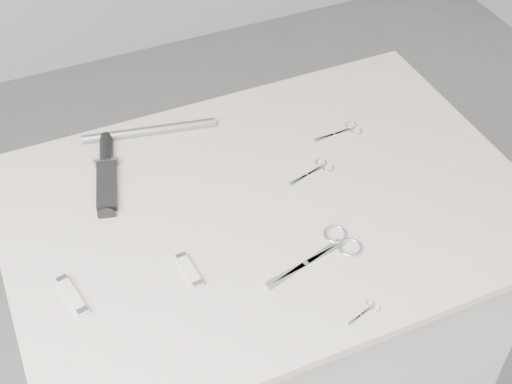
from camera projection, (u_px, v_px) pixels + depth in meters
name	position (u px, v px, depth m)	size (l,w,h in m)	color
plinth	(266.00, 341.00, 1.70)	(0.90, 0.60, 0.90)	beige
display_board	(268.00, 206.00, 1.38)	(1.00, 0.70, 0.02)	beige
large_shears	(330.00, 249.00, 1.28)	(0.20, 0.10, 0.01)	silver
embroidery_scissors_a	(345.00, 131.00, 1.52)	(0.11, 0.05, 0.00)	silver
embroidery_scissors_b	(316.00, 170.00, 1.43)	(0.10, 0.05, 0.00)	silver
tiny_scissors	(366.00, 311.00, 1.19)	(0.07, 0.04, 0.00)	silver
sheathed_knife	(106.00, 169.00, 1.42)	(0.09, 0.22, 0.03)	black
pocket_knife_a	(190.00, 271.00, 1.24)	(0.02, 0.08, 0.01)	white
pocket_knife_b	(72.00, 295.00, 1.20)	(0.04, 0.09, 0.01)	white
metal_rail	(150.00, 131.00, 1.51)	(0.02, 0.02, 0.28)	gray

